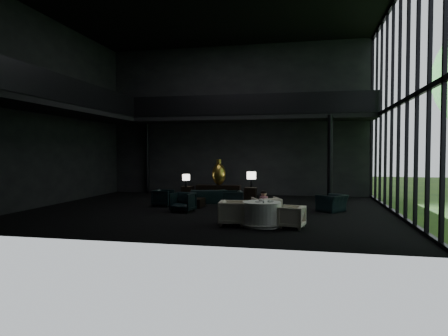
% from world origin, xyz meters
% --- Properties ---
extents(floor, '(14.00, 12.00, 0.02)m').
position_xyz_m(floor, '(0.00, 0.00, 0.00)').
color(floor, black).
rests_on(floor, ground).
extents(ceiling, '(14.00, 12.00, 0.02)m').
position_xyz_m(ceiling, '(0.00, 0.00, 8.00)').
color(ceiling, black).
rests_on(ceiling, ground).
extents(wall_back, '(14.00, 0.04, 8.00)m').
position_xyz_m(wall_back, '(0.00, 6.00, 4.00)').
color(wall_back, black).
rests_on(wall_back, ground).
extents(wall_front, '(14.00, 0.04, 8.00)m').
position_xyz_m(wall_front, '(0.00, -6.00, 4.00)').
color(wall_front, black).
rests_on(wall_front, ground).
extents(wall_left, '(0.04, 12.00, 8.00)m').
position_xyz_m(wall_left, '(-7.00, 0.00, 4.00)').
color(wall_left, black).
rests_on(wall_left, ground).
extents(curtain_wall, '(0.20, 12.00, 8.00)m').
position_xyz_m(curtain_wall, '(6.95, 0.00, 4.00)').
color(curtain_wall, black).
rests_on(curtain_wall, ground).
extents(mezzanine_left, '(2.00, 12.00, 0.25)m').
position_xyz_m(mezzanine_left, '(-6.00, 0.00, 4.00)').
color(mezzanine_left, black).
rests_on(mezzanine_left, wall_left).
extents(mezzanine_back, '(12.00, 2.00, 0.25)m').
position_xyz_m(mezzanine_back, '(1.00, 5.00, 4.00)').
color(mezzanine_back, black).
rests_on(mezzanine_back, wall_back).
extents(railing_left, '(0.06, 12.00, 1.00)m').
position_xyz_m(railing_left, '(-5.00, 0.00, 4.60)').
color(railing_left, black).
rests_on(railing_left, mezzanine_left).
extents(railing_back, '(12.00, 0.06, 1.00)m').
position_xyz_m(railing_back, '(1.00, 4.00, 4.60)').
color(railing_back, black).
rests_on(railing_back, mezzanine_back).
extents(column_nw, '(0.24, 0.24, 4.00)m').
position_xyz_m(column_nw, '(-5.00, 5.70, 2.00)').
color(column_nw, black).
rests_on(column_nw, floor).
extents(column_ne, '(0.24, 0.24, 4.00)m').
position_xyz_m(column_ne, '(4.80, 4.00, 2.00)').
color(column_ne, black).
rests_on(column_ne, floor).
extents(console, '(2.14, 0.49, 0.68)m').
position_xyz_m(console, '(-0.45, 3.63, 0.34)').
color(console, black).
rests_on(console, floor).
extents(bronze_urn, '(0.67, 0.67, 1.25)m').
position_xyz_m(bronze_urn, '(-0.45, 3.74, 1.22)').
color(bronze_urn, '#B28142').
rests_on(bronze_urn, console).
extents(side_table_left, '(0.53, 0.53, 0.58)m').
position_xyz_m(side_table_left, '(-2.05, 3.75, 0.29)').
color(side_table_left, black).
rests_on(side_table_left, floor).
extents(table_lamp_left, '(0.37, 0.37, 0.61)m').
position_xyz_m(table_lamp_left, '(-2.05, 3.52, 1.02)').
color(table_lamp_left, black).
rests_on(table_lamp_left, side_table_left).
extents(side_table_right, '(0.55, 0.55, 0.60)m').
position_xyz_m(side_table_right, '(1.15, 3.50, 0.30)').
color(side_table_right, black).
rests_on(side_table_right, floor).
extents(table_lamp_right, '(0.44, 0.44, 0.73)m').
position_xyz_m(table_lamp_right, '(1.15, 3.74, 1.13)').
color(table_lamp_right, black).
rests_on(table_lamp_right, side_table_right).
extents(sofa, '(2.19, 1.42, 0.83)m').
position_xyz_m(sofa, '(-0.58, 2.05, 0.42)').
color(sofa, '#13232D').
rests_on(sofa, floor).
extents(lounge_armchair_west, '(0.72, 0.76, 0.76)m').
position_xyz_m(lounge_armchair_west, '(-2.17, 0.64, 0.38)').
color(lounge_armchair_west, black).
rests_on(lounge_armchair_west, floor).
extents(lounge_armchair_east, '(0.90, 0.93, 0.80)m').
position_xyz_m(lounge_armchair_east, '(0.81, 0.60, 0.40)').
color(lounge_armchair_east, black).
rests_on(lounge_armchair_east, floor).
extents(lounge_armchair_south, '(0.93, 0.89, 0.86)m').
position_xyz_m(lounge_armchair_south, '(-0.84, -0.78, 0.43)').
color(lounge_armchair_south, black).
rests_on(lounge_armchair_south, floor).
extents(window_armchair, '(1.04, 1.10, 0.81)m').
position_xyz_m(window_armchair, '(4.71, 0.48, 0.40)').
color(window_armchair, black).
rests_on(window_armchair, floor).
extents(coffee_table, '(0.85, 0.85, 0.36)m').
position_xyz_m(coffee_table, '(-0.84, 0.58, 0.18)').
color(coffee_table, black).
rests_on(coffee_table, floor).
extents(dining_table, '(1.34, 1.34, 0.75)m').
position_xyz_m(dining_table, '(2.42, -3.12, 0.33)').
color(dining_table, white).
rests_on(dining_table, floor).
extents(dining_chair_north, '(1.17, 1.14, 0.94)m').
position_xyz_m(dining_chair_north, '(2.46, -2.07, 0.47)').
color(dining_chair_north, silver).
rests_on(dining_chair_north, floor).
extents(dining_chair_east, '(0.75, 0.78, 0.69)m').
position_xyz_m(dining_chair_east, '(3.33, -3.21, 0.35)').
color(dining_chair_east, beige).
rests_on(dining_chair_east, floor).
extents(dining_chair_west, '(0.89, 0.94, 0.90)m').
position_xyz_m(dining_chair_west, '(1.52, -3.09, 0.45)').
color(dining_chair_west, beige).
rests_on(dining_chair_west, floor).
extents(child, '(0.26, 0.26, 0.57)m').
position_xyz_m(child, '(2.39, -2.23, 0.73)').
color(child, '#D99BA6').
rests_on(child, dining_chair_north).
extents(plate_a, '(0.27, 0.27, 0.01)m').
position_xyz_m(plate_a, '(2.33, -3.21, 0.76)').
color(plate_a, white).
rests_on(plate_a, dining_table).
extents(plate_b, '(0.26, 0.26, 0.01)m').
position_xyz_m(plate_b, '(2.68, -2.98, 0.76)').
color(plate_b, white).
rests_on(plate_b, dining_table).
extents(saucer, '(0.20, 0.20, 0.01)m').
position_xyz_m(saucer, '(2.68, -3.19, 0.76)').
color(saucer, white).
rests_on(saucer, dining_table).
extents(coffee_cup, '(0.09, 0.09, 0.05)m').
position_xyz_m(coffee_cup, '(2.65, -3.14, 0.79)').
color(coffee_cup, white).
rests_on(coffee_cup, saucer).
extents(cereal_bowl, '(0.18, 0.18, 0.09)m').
position_xyz_m(cereal_bowl, '(2.40, -3.03, 0.79)').
color(cereal_bowl, white).
rests_on(cereal_bowl, dining_table).
extents(cream_pot, '(0.06, 0.06, 0.06)m').
position_xyz_m(cream_pot, '(2.50, -3.41, 0.78)').
color(cream_pot, '#99999E').
rests_on(cream_pot, dining_table).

